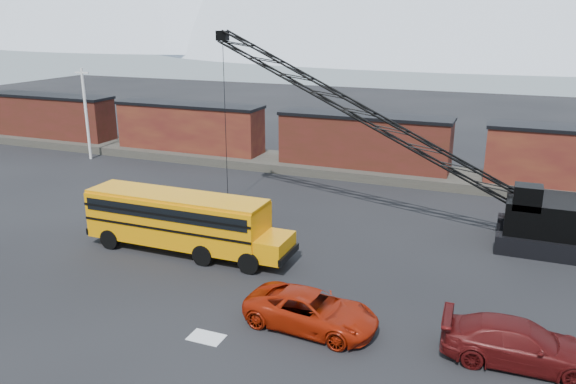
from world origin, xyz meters
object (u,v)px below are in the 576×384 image
red_pickup (311,311)px  maroon_suv (519,343)px  school_bus (182,220)px  crawler_crane (390,129)px

red_pickup → maroon_suv: maroon_suv is taller
school_bus → maroon_suv: bearing=-14.3°
red_pickup → maroon_suv: bearing=-81.7°
school_bus → crawler_crane: (9.21, 8.02, 4.15)m
red_pickup → maroon_suv: 7.84m
red_pickup → school_bus: bearing=66.8°
school_bus → maroon_suv: size_ratio=2.11×
school_bus → red_pickup: (9.01, -4.78, -1.04)m
red_pickup → crawler_crane: (0.20, 12.79, 5.18)m
maroon_suv → red_pickup: bearing=90.9°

